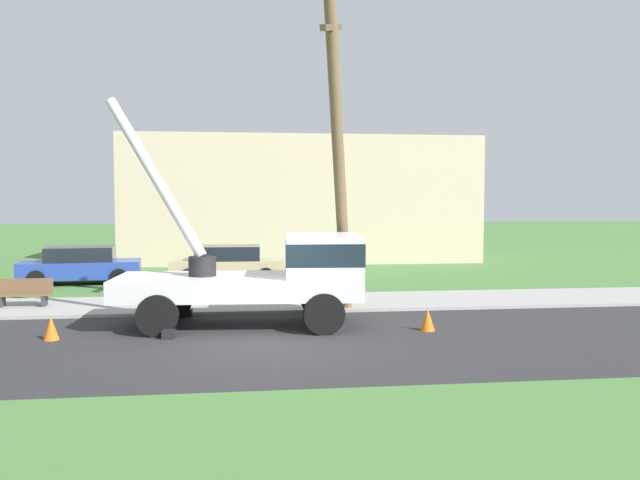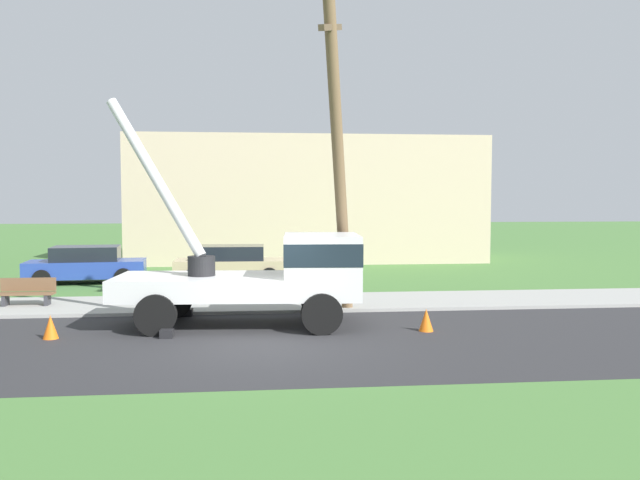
# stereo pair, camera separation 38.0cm
# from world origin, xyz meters

# --- Properties ---
(ground_plane) EXTENTS (120.00, 120.00, 0.00)m
(ground_plane) POSITION_xyz_m (0.00, 12.00, 0.00)
(ground_plane) COLOR #477538
(road_asphalt) EXTENTS (80.00, 7.43, 0.01)m
(road_asphalt) POSITION_xyz_m (0.00, 0.00, 0.00)
(road_asphalt) COLOR #2B2B2D
(road_asphalt) RESTS_ON ground
(sidewalk_strip) EXTENTS (80.00, 3.32, 0.10)m
(sidewalk_strip) POSITION_xyz_m (0.00, 5.37, 0.05)
(sidewalk_strip) COLOR #9E9E99
(sidewalk_strip) RESTS_ON ground
(utility_truck) EXTENTS (6.74, 3.22, 5.98)m
(utility_truck) POSITION_xyz_m (0.18, 2.07, 1.41)
(utility_truck) COLOR silver
(utility_truck) RESTS_ON ground
(leaning_utility_pole) EXTENTS (1.34, 2.84, 8.81)m
(leaning_utility_pole) POSITION_xyz_m (2.04, 3.07, 4.52)
(leaning_utility_pole) COLOR brown
(leaning_utility_pole) RESTS_ON ground
(traffic_cone_ahead) EXTENTS (0.36, 0.36, 0.56)m
(traffic_cone_ahead) POSITION_xyz_m (3.95, 0.89, 0.28)
(traffic_cone_ahead) COLOR orange
(traffic_cone_ahead) RESTS_ON ground
(traffic_cone_behind) EXTENTS (0.36, 0.36, 0.56)m
(traffic_cone_behind) POSITION_xyz_m (-5.01, 0.95, 0.28)
(traffic_cone_behind) COLOR orange
(traffic_cone_behind) RESTS_ON ground
(traffic_cone_curbside) EXTENTS (0.36, 0.36, 0.56)m
(traffic_cone_curbside) POSITION_xyz_m (1.72, 3.25, 0.28)
(traffic_cone_curbside) COLOR orange
(traffic_cone_curbside) RESTS_ON ground
(parked_sedan_blue) EXTENTS (4.55, 2.29, 1.42)m
(parked_sedan_blue) POSITION_xyz_m (-6.68, 11.32, 0.71)
(parked_sedan_blue) COLOR #263F99
(parked_sedan_blue) RESTS_ON ground
(parked_sedan_tan) EXTENTS (4.44, 2.09, 1.42)m
(parked_sedan_tan) POSITION_xyz_m (-1.08, 11.14, 0.71)
(parked_sedan_tan) COLOR tan
(parked_sedan_tan) RESTS_ON ground
(park_bench) EXTENTS (1.60, 0.45, 0.90)m
(park_bench) POSITION_xyz_m (-6.98, 5.44, 0.46)
(park_bench) COLOR brown
(park_bench) RESTS_ON ground
(lowrise_building_backdrop) EXTENTS (18.00, 6.00, 6.40)m
(lowrise_building_backdrop) POSITION_xyz_m (2.61, 20.05, 3.20)
(lowrise_building_backdrop) COLOR #C6B293
(lowrise_building_backdrop) RESTS_ON ground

